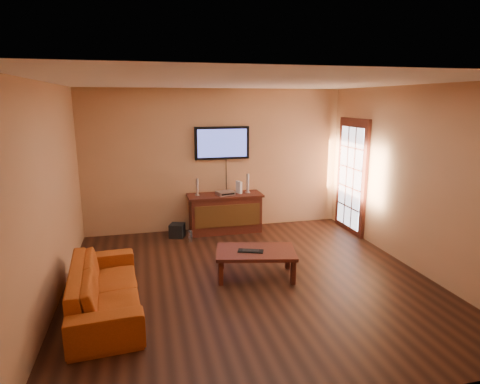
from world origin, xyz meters
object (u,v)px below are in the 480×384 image
object	(u,v)px
speaker_left	(197,188)
av_receiver	(225,193)
media_console	(225,213)
sofa	(105,280)
speaker_right	(248,184)
keyboard	(251,251)
coffee_table	(256,254)
bottle	(190,236)
subwoofer	(177,230)
television	(222,143)
game_console	(239,187)

from	to	relation	value
speaker_left	av_receiver	world-z (taller)	speaker_left
media_console	sofa	bearing A→B (deg)	-127.78
sofa	speaker_right	world-z (taller)	speaker_right
speaker_right	keyboard	size ratio (longest dim) A/B	0.97
coffee_table	speaker_right	world-z (taller)	speaker_right
bottle	media_console	bearing A→B (deg)	29.97
sofa	speaker_left	distance (m)	3.06
media_console	subwoofer	bearing A→B (deg)	-172.89
television	game_console	size ratio (longest dim) A/B	4.50
sofa	subwoofer	distance (m)	2.71
media_console	speaker_left	world-z (taller)	speaker_left
television	bottle	world-z (taller)	television
speaker_right	av_receiver	distance (m)	0.49
coffee_table	sofa	world-z (taller)	sofa
television	keyboard	world-z (taller)	television
coffee_table	sofa	xyz separation A→B (m)	(-2.02, -0.49, 0.04)
speaker_right	keyboard	bearing A→B (deg)	-103.84
speaker_left	media_console	bearing A→B (deg)	-4.34
speaker_left	av_receiver	distance (m)	0.54
av_receiver	game_console	bearing A→B (deg)	0.70
speaker_right	speaker_left	bearing A→B (deg)	179.93
coffee_table	av_receiver	world-z (taller)	av_receiver
av_receiver	game_console	world-z (taller)	game_console
media_console	av_receiver	distance (m)	0.40
game_console	subwoofer	distance (m)	1.42
television	coffee_table	bearing A→B (deg)	-89.75
media_console	game_console	bearing A→B (deg)	7.31
av_receiver	bottle	xyz separation A→B (m)	(-0.73, -0.38, -0.67)
speaker_right	keyboard	xyz separation A→B (m)	(-0.53, -2.16, -0.50)
speaker_right	keyboard	world-z (taller)	speaker_right
sofa	keyboard	xyz separation A→B (m)	(1.93, 0.46, 0.02)
speaker_left	av_receiver	bearing A→B (deg)	-9.01
subwoofer	bottle	distance (m)	0.37
coffee_table	bottle	xyz separation A→B (m)	(-0.74, 1.68, -0.24)
media_console	subwoofer	distance (m)	0.97
bottle	av_receiver	bearing A→B (deg)	27.39
television	av_receiver	bearing A→B (deg)	-90.09
television	bottle	size ratio (longest dim) A/B	4.90
bottle	keyboard	world-z (taller)	keyboard
game_console	subwoofer	size ratio (longest dim) A/B	0.92
sofa	game_console	distance (m)	3.51
media_console	coffee_table	world-z (taller)	media_console
media_console	speaker_right	bearing A→B (deg)	4.78
game_console	coffee_table	bearing A→B (deg)	-113.98
media_console	television	bearing A→B (deg)	90.00
sofa	bottle	bearing A→B (deg)	-34.71
speaker_left	keyboard	size ratio (longest dim) A/B	0.85
bottle	sofa	bearing A→B (deg)	-120.46
coffee_table	speaker_right	size ratio (longest dim) A/B	3.34
speaker_right	bottle	bearing A→B (deg)	-158.87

